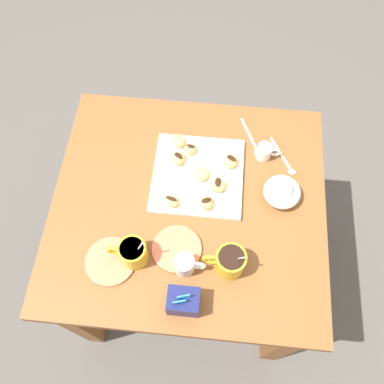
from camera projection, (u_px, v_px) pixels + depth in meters
name	position (u px, v px, depth m)	size (l,w,h in m)	color
ground_plane	(190.00, 267.00, 1.98)	(8.00, 8.00, 0.00)	#514C47
dining_table	(189.00, 220.00, 1.45)	(0.89, 0.82, 0.74)	brown
pastry_plate_square	(198.00, 175.00, 1.35)	(0.30, 0.30, 0.02)	white
coffee_mug_mustard_left	(229.00, 261.00, 1.18)	(0.13, 0.09, 0.14)	gold
coffee_mug_mustard_right	(132.00, 252.00, 1.19)	(0.12, 0.08, 0.13)	gold
cream_pitcher_white	(185.00, 264.00, 1.18)	(0.10, 0.06, 0.07)	white
sugar_caddy	(183.00, 301.00, 1.14)	(0.09, 0.07, 0.11)	#191E51
ice_cream_bowl	(282.00, 191.00, 1.29)	(0.12, 0.12, 0.09)	white
chocolate_sauce_pitcher	(265.00, 151.00, 1.37)	(0.09, 0.05, 0.06)	white
saucer_coral_left	(177.00, 249.00, 1.24)	(0.15, 0.15, 0.01)	#E5704C
saucer_coral_right	(110.00, 261.00, 1.22)	(0.15, 0.15, 0.01)	#E5704C
loose_spoon_near_saucer	(285.00, 161.00, 1.38)	(0.09, 0.14, 0.01)	silver
loose_spoon_by_plate	(253.00, 141.00, 1.42)	(0.08, 0.15, 0.01)	silver
beignet_0	(206.00, 203.00, 1.28)	(0.05, 0.05, 0.03)	#E5B260
chocolate_drizzle_0	(206.00, 200.00, 1.26)	(0.03, 0.02, 0.01)	black
beignet_1	(178.00, 141.00, 1.39)	(0.04, 0.06, 0.03)	#E5B260
beignet_2	(218.00, 185.00, 1.31)	(0.05, 0.06, 0.04)	#E5B260
chocolate_drizzle_2	(218.00, 182.00, 1.29)	(0.03, 0.02, 0.01)	black
beignet_3	(201.00, 174.00, 1.33)	(0.05, 0.05, 0.03)	#E5B260
beignet_4	(171.00, 201.00, 1.28)	(0.05, 0.04, 0.03)	#E5B260
chocolate_drizzle_4	(171.00, 199.00, 1.27)	(0.04, 0.01, 0.01)	black
beignet_5	(190.00, 149.00, 1.37)	(0.04, 0.04, 0.03)	#E5B260
chocolate_drizzle_5	(190.00, 146.00, 1.35)	(0.03, 0.01, 0.01)	black
beignet_6	(231.00, 161.00, 1.34)	(0.05, 0.05, 0.04)	#E5B260
chocolate_drizzle_6	(231.00, 158.00, 1.33)	(0.03, 0.02, 0.01)	black
beignet_7	(178.00, 158.00, 1.35)	(0.05, 0.05, 0.03)	#E5B260
chocolate_drizzle_7	(178.00, 155.00, 1.34)	(0.03, 0.02, 0.01)	black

